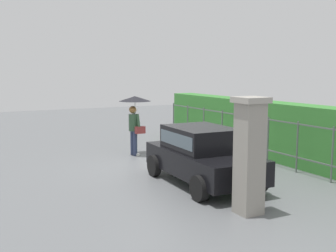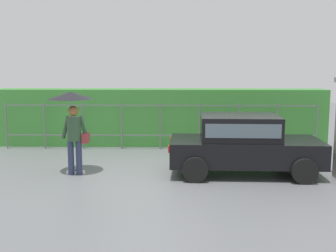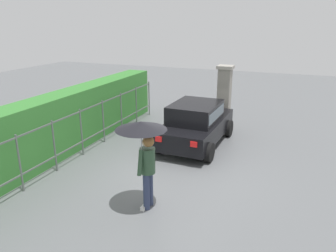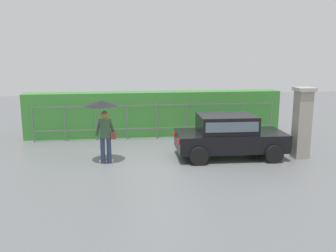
% 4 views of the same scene
% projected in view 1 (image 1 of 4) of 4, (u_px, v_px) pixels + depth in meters
% --- Properties ---
extents(ground_plane, '(40.00, 40.00, 0.00)m').
position_uv_depth(ground_plane, '(153.00, 166.00, 12.81)').
color(ground_plane, slate).
extents(car, '(3.78, 1.95, 1.48)m').
position_uv_depth(car, '(202.00, 153.00, 10.81)').
color(car, black).
rests_on(car, ground).
extents(pedestrian, '(1.11, 1.11, 2.06)m').
position_uv_depth(pedestrian, '(135.00, 111.00, 14.36)').
color(pedestrian, '#2D3856').
rests_on(pedestrian, ground).
extents(gate_pillar, '(0.60, 0.60, 2.42)m').
position_uv_depth(gate_pillar, '(249.00, 155.00, 8.43)').
color(gate_pillar, gray).
rests_on(gate_pillar, ground).
extents(fence_section, '(10.05, 0.05, 1.50)m').
position_uv_depth(fence_section, '(243.00, 133.00, 14.11)').
color(fence_section, '#59605B').
rests_on(fence_section, ground).
extents(hedge_row, '(11.00, 0.90, 1.90)m').
position_uv_depth(hedge_row, '(261.00, 128.00, 14.44)').
color(hedge_row, '#387F33').
rests_on(hedge_row, ground).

